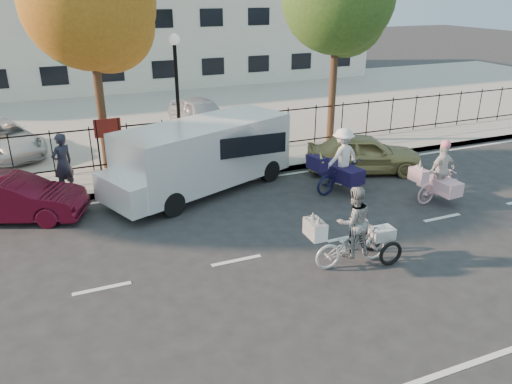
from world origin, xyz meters
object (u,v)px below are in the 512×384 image
lot_car_b (2,139)px  bull_bike (341,167)px  red_sedan (13,198)px  unicorn_bike (440,180)px  zebra_trike (353,235)px  white_van (201,154)px  lot_car_d (201,115)px  lamppost (176,77)px  gold_sedan (364,153)px  pedestrian (63,164)px

lot_car_b → bull_bike: bearing=-59.1°
red_sedan → lot_car_b: (-0.52, 5.82, 0.13)m
unicorn_bike → bull_bike: bearing=46.6°
zebra_trike → white_van: 5.91m
red_sedan → lot_car_d: bearing=-27.3°
lamppost → lot_car_d: bearing=63.4°
lamppost → red_sedan: bearing=-155.3°
unicorn_bike → white_van: white_van is taller
lamppost → white_van: 3.01m
zebra_trike → bull_bike: (2.08, 3.88, 0.07)m
bull_bike → gold_sedan: size_ratio=0.57×
gold_sedan → lot_car_d: 7.57m
bull_bike → gold_sedan: bull_bike is taller
white_van → red_sedan: (-5.29, -0.10, -0.56)m
red_sedan → gold_sedan: gold_sedan is taller
lamppost → gold_sedan: (5.58, -2.83, -2.46)m
lot_car_b → white_van: bearing=-66.0°
zebra_trike → lot_car_b: bearing=35.7°
gold_sedan → lot_car_d: (-3.68, 6.62, 0.19)m
pedestrian → lot_car_d: bearing=-172.5°
lot_car_b → lot_car_d: bearing=-18.6°
white_van → lot_car_b: 8.16m
gold_sedan → lot_car_b: bearing=81.9°
gold_sedan → lot_car_b: size_ratio=0.90×
lot_car_d → unicorn_bike: bearing=-75.1°
bull_bike → red_sedan: bearing=68.4°
lamppost → zebra_trike: 8.48m
zebra_trike → white_van: white_van is taller
unicorn_bike → white_van: 7.04m
pedestrian → lot_car_d: (5.75, 5.12, -0.21)m
gold_sedan → zebra_trike: bearing=164.6°
red_sedan → pedestrian: size_ratio=2.03×
zebra_trike → gold_sedan: bearing=-34.4°
pedestrian → red_sedan: bearing=4.1°
white_van → lot_car_d: 6.37m
lot_car_d → white_van: bearing=-115.5°
lot_car_b → red_sedan: bearing=-106.3°
red_sedan → lot_car_b: bearing=26.7°
unicorn_bike → pedestrian: size_ratio=1.03×
zebra_trike → white_van: (-1.78, 5.62, 0.44)m
bull_bike → lot_car_d: (-2.03, 7.84, 0.05)m
unicorn_bike → white_van: size_ratio=0.29×
unicorn_bike → gold_sedan: bearing=6.3°
gold_sedan → lot_car_b: 12.93m
pedestrian → lot_car_d: size_ratio=0.45×
unicorn_bike → lot_car_d: size_ratio=0.46×
unicorn_bike → bull_bike: bull_bike is taller
pedestrian → lot_car_b: pedestrian is taller
zebra_trike → lot_car_d: size_ratio=0.54×
lamppost → pedestrian: size_ratio=2.37×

